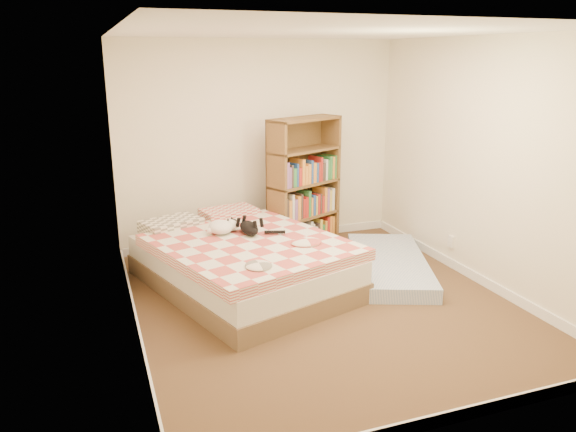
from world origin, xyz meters
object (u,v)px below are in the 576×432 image
object	(u,v)px
bookshelf	(303,201)
black_cat	(248,227)
floor_mattress	(389,265)
white_dog	(222,227)
bed	(241,261)

from	to	relation	value
bookshelf	black_cat	bearing A→B (deg)	-162.19
floor_mattress	black_cat	size ratio (longest dim) A/B	2.75
bookshelf	white_dog	distance (m)	1.45
bookshelf	white_dog	xyz separation A→B (m)	(-1.21, -0.79, 0.02)
bed	bookshelf	world-z (taller)	bookshelf
bed	bookshelf	distance (m)	1.45
bed	bookshelf	size ratio (longest dim) A/B	1.61
black_cat	floor_mattress	bearing A→B (deg)	-50.61
black_cat	white_dog	world-z (taller)	black_cat
bed	bookshelf	xyz separation A→B (m)	(1.05, 0.94, 0.31)
white_dog	bookshelf	bearing A→B (deg)	-9.21
bed	white_dog	xyz separation A→B (m)	(-0.16, 0.16, 0.33)
black_cat	white_dog	distance (m)	0.28
white_dog	floor_mattress	bearing A→B (deg)	-52.92
bed	white_dog	bearing A→B (deg)	117.66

